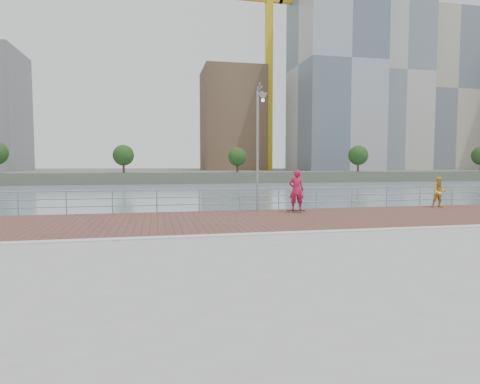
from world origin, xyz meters
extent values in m
plane|color=slate|center=(0.00, 0.00, -2.00)|extent=(400.00, 400.00, 0.00)
cube|color=gray|center=(0.00, -5.00, -1.00)|extent=(40.00, 24.00, 2.00)
cube|color=brown|center=(0.00, 3.60, 0.01)|extent=(40.00, 6.80, 0.02)
cube|color=#B7B5AD|center=(0.00, 0.00, 0.03)|extent=(40.00, 0.40, 0.06)
cube|color=#9E9E9B|center=(0.00, -8.60, 0.01)|extent=(40.00, 16.80, 0.02)
cube|color=#4C5142|center=(0.00, 122.50, -0.75)|extent=(320.00, 95.00, 2.50)
cylinder|color=#8C9EA8|center=(-9.24, 7.00, 0.55)|extent=(0.06, 0.06, 1.10)
cylinder|color=#8C9EA8|center=(-7.18, 7.00, 0.55)|extent=(0.06, 0.06, 1.10)
cylinder|color=#8C9EA8|center=(-5.13, 7.00, 0.55)|extent=(0.06, 0.06, 1.10)
cylinder|color=#8C9EA8|center=(-3.08, 7.00, 0.55)|extent=(0.06, 0.06, 1.10)
cylinder|color=#8C9EA8|center=(-1.03, 7.00, 0.55)|extent=(0.06, 0.06, 1.10)
cylinder|color=#8C9EA8|center=(1.03, 7.00, 0.55)|extent=(0.06, 0.06, 1.10)
cylinder|color=#8C9EA8|center=(3.08, 7.00, 0.55)|extent=(0.06, 0.06, 1.10)
cylinder|color=#8C9EA8|center=(5.13, 7.00, 0.55)|extent=(0.06, 0.06, 1.10)
cylinder|color=#8C9EA8|center=(7.18, 7.00, 0.55)|extent=(0.06, 0.06, 1.10)
cylinder|color=#8C9EA8|center=(9.24, 7.00, 0.55)|extent=(0.06, 0.06, 1.10)
cylinder|color=#8C9EA8|center=(11.29, 7.00, 0.55)|extent=(0.06, 0.06, 1.10)
cylinder|color=#8C9EA8|center=(13.34, 7.00, 0.55)|extent=(0.06, 0.06, 1.10)
cylinder|color=#8C9EA8|center=(0.00, 7.00, 1.10)|extent=(39.00, 0.05, 0.05)
cylinder|color=#8C9EA8|center=(0.00, 7.00, 0.73)|extent=(39.00, 0.05, 0.05)
cylinder|color=#8C9EA8|center=(0.00, 7.00, 0.36)|extent=(39.00, 0.05, 0.05)
cylinder|color=gray|center=(1.82, 6.50, 2.95)|extent=(0.12, 0.12, 5.90)
cylinder|color=gray|center=(1.82, 6.01, 5.90)|extent=(0.07, 0.98, 0.07)
cone|color=#B2B2AD|center=(1.82, 5.52, 5.71)|extent=(0.43, 0.43, 0.34)
cube|color=black|center=(3.52, 5.56, 0.10)|extent=(0.89, 0.39, 0.03)
cylinder|color=beige|center=(3.23, 5.54, 0.05)|extent=(0.07, 0.06, 0.07)
cylinder|color=beige|center=(3.78, 5.43, 0.05)|extent=(0.07, 0.06, 0.07)
cylinder|color=beige|center=(3.26, 5.69, 0.05)|extent=(0.07, 0.06, 0.07)
cylinder|color=beige|center=(3.81, 5.58, 0.05)|extent=(0.07, 0.06, 0.07)
imported|color=#B31743|center=(3.52, 5.56, 1.09)|extent=(0.80, 0.61, 1.98)
imported|color=gold|center=(11.85, 6.13, 0.84)|extent=(0.95, 0.84, 1.64)
cube|color=gold|center=(30.00, 104.00, 25.50)|extent=(2.00, 2.00, 50.00)
cube|color=gold|center=(39.00, 104.00, 50.50)|extent=(12.00, 1.40, 1.40)
cube|color=brown|center=(20.00, 110.00, 15.85)|extent=(18.00, 18.00, 30.70)
cube|color=#9E9EA3|center=(48.00, 98.00, 30.59)|extent=(22.00, 22.00, 60.19)
cube|color=#B2ADA3|center=(72.00, 108.00, 31.12)|extent=(20.00, 20.00, 61.24)
cube|color=#ADA38E|center=(95.00, 115.00, 27.43)|extent=(24.00, 22.00, 53.86)
cylinder|color=#473323|center=(-10.00, 77.00, 2.25)|extent=(0.50, 0.50, 3.49)
sphere|color=#193814|center=(-10.00, 77.00, 4.24)|extent=(4.49, 4.49, 4.49)
cylinder|color=#473323|center=(15.00, 77.00, 2.14)|extent=(0.50, 0.50, 3.28)
sphere|color=#193814|center=(15.00, 77.00, 4.01)|extent=(4.21, 4.21, 4.21)
cylinder|color=#473323|center=(45.00, 77.00, 2.35)|extent=(0.50, 0.50, 3.70)
sphere|color=#193814|center=(45.00, 77.00, 4.47)|extent=(4.76, 4.76, 4.76)
camera|label=1|loc=(-3.07, -12.73, 2.35)|focal=30.00mm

